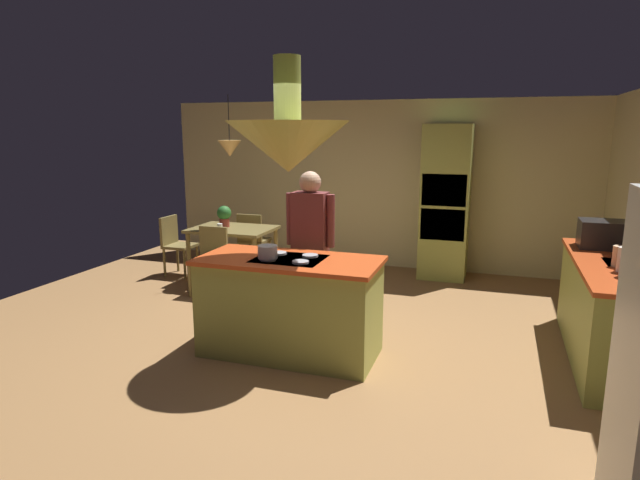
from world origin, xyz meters
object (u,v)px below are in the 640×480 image
dining_table (233,235)px  canister_tea (619,256)px  person_at_island (310,240)px  cooking_pot_on_cooktop (268,252)px  canister_sugar (624,260)px  microwave_on_counter (604,234)px  oven_tower (445,202)px  chair_facing_island (210,256)px  chair_at_corner (175,241)px  kitchen_island (290,306)px  canister_flour (628,268)px  cup_on_table (220,227)px  chair_by_back_wall (253,237)px  potted_plant_on_table (224,215)px

dining_table → canister_tea: canister_tea is taller
person_at_island → canister_tea: 2.87m
person_at_island → cooking_pot_on_cooktop: (-0.13, -0.81, 0.04)m
canister_sugar → microwave_on_counter: (0.00, 0.98, 0.03)m
oven_tower → microwave_on_counter: 2.51m
chair_facing_island → person_at_island: bearing=-25.4°
oven_tower → person_at_island: bearing=-113.8°
dining_table → chair_at_corner: bearing=-180.0°
canister_sugar → person_at_island: bearing=175.6°
kitchen_island → cooking_pot_on_cooktop: bearing=-140.9°
microwave_on_counter → canister_flour: bearing=-90.0°
dining_table → cup_on_table: bearing=-111.8°
microwave_on_counter → chair_at_corner: bearing=173.0°
dining_table → canister_tea: (4.54, -1.47, 0.37)m
person_at_island → chair_at_corner: bearing=151.4°
oven_tower → cup_on_table: 3.20m
oven_tower → canister_tea: size_ratio=11.90×
chair_facing_island → microwave_on_counter: 4.58m
cup_on_table → canister_sugar: size_ratio=0.43×
person_at_island → chair_by_back_wall: bearing=129.1°
cup_on_table → dining_table: bearing=68.2°
kitchen_island → canister_sugar: canister_sugar is taller
chair_at_corner → microwave_on_counter: microwave_on_counter is taller
canister_tea → cooking_pot_on_cooktop: 3.10m
oven_tower → cooking_pot_on_cooktop: oven_tower is taller
canister_sugar → microwave_on_counter: size_ratio=0.46×
chair_by_back_wall → cup_on_table: 0.89m
chair_facing_island → chair_at_corner: bearing=146.2°
kitchen_island → oven_tower: (1.10, 3.24, 0.62)m
kitchen_island → canister_flour: canister_flour is taller
chair_by_back_wall → canister_tea: size_ratio=4.73×
microwave_on_counter → cooking_pot_on_cooktop: size_ratio=2.56×
chair_facing_island → dining_table: bearing=90.0°
dining_table → microwave_on_counter: size_ratio=2.46×
dining_table → cooking_pot_on_cooktop: cooking_pot_on_cooktop is taller
canister_tea → microwave_on_counter: bearing=90.0°
canister_sugar → potted_plant_on_table: bearing=160.2°
canister_flour → kitchen_island: bearing=-174.5°
dining_table → canister_flour: 4.91m
canister_sugar → dining_table: bearing=160.1°
dining_table → person_at_island: size_ratio=0.67×
cup_on_table → microwave_on_counter: (4.62, -0.46, 0.27)m
canister_tea → cup_on_table: bearing=164.8°
dining_table → canister_flour: canister_flour is taller
oven_tower → microwave_on_counter: (1.74, -1.81, -0.02)m
cooking_pot_on_cooktop → oven_tower: bearing=69.5°
dining_table → chair_facing_island: (0.00, -0.63, -0.15)m
kitchen_island → chair_facing_island: (-1.70, 1.47, 0.03)m
canister_tea → cooking_pot_on_cooktop: (-3.00, -0.76, -0.01)m
oven_tower → cup_on_table: size_ratio=24.32×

